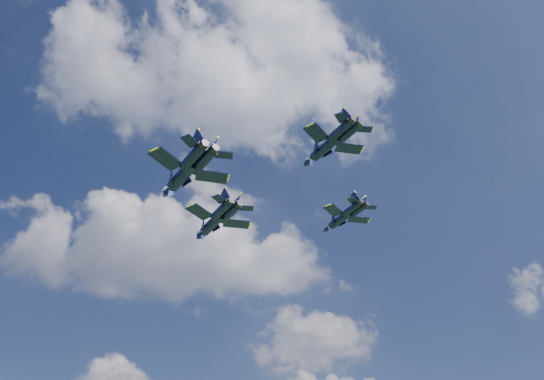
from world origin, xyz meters
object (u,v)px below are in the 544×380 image
at_px(jet_left, 181,176).
at_px(jet_slot, 324,148).
at_px(jet_lead, 212,224).
at_px(jet_right, 339,220).

xyz_separation_m(jet_left, jet_slot, (22.31, -8.82, -0.26)).
bearing_deg(jet_left, jet_slot, -52.54).
height_order(jet_left, jet_slot, jet_left).
distance_m(jet_lead, jet_left, 20.63).
xyz_separation_m(jet_lead, jet_right, (24.88, -3.89, -0.53)).
distance_m(jet_right, jet_slot, 25.94).
xyz_separation_m(jet_left, jet_right, (28.93, 16.08, 2.73)).
bearing_deg(jet_slot, jet_left, 128.27).
relative_size(jet_left, jet_slot, 1.31).
relative_size(jet_lead, jet_left, 1.00).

